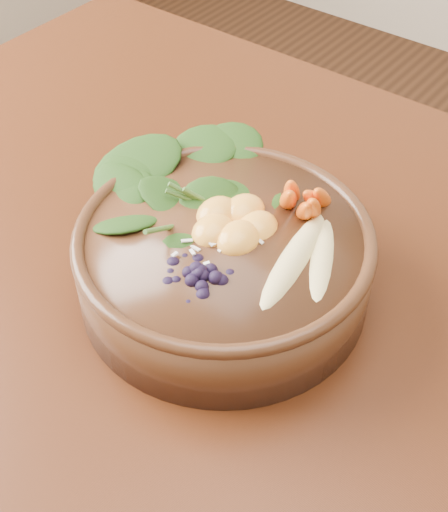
{
  "coord_description": "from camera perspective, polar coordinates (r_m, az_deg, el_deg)",
  "views": [
    {
      "loc": [
        0.0,
        -0.31,
        1.23
      ],
      "look_at": [
        -0.27,
        0.05,
        0.79
      ],
      "focal_mm": 50.0,
      "sensor_mm": 36.0,
      "label": 1
    }
  ],
  "objects": [
    {
      "name": "stoneware_bowl",
      "position": [
        0.63,
        0.0,
        -0.65
      ],
      "size": [
        0.31,
        0.31,
        0.07
      ],
      "primitive_type": "cylinder",
      "rotation": [
        0.0,
        0.0,
        0.21
      ],
      "color": "#472612",
      "rests_on": "dining_table"
    },
    {
      "name": "banana_halves",
      "position": [
        0.58,
        6.82,
        0.65
      ],
      "size": [
        0.08,
        0.15,
        0.03
      ],
      "rotation": [
        0.0,
        0.0,
        0.21
      ],
      "color": "#E0CC84",
      "rests_on": "stoneware_bowl"
    },
    {
      "name": "mandarin_cluster",
      "position": [
        0.61,
        0.81,
        3.56
      ],
      "size": [
        0.09,
        0.1,
        0.03
      ],
      "primitive_type": null,
      "rotation": [
        0.0,
        0.0,
        0.21
      ],
      "color": "#F49F34",
      "rests_on": "stoneware_bowl"
    },
    {
      "name": "coconut_flakes",
      "position": [
        0.59,
        -0.59,
        0.84
      ],
      "size": [
        0.09,
        0.08,
        0.01
      ],
      "primitive_type": null,
      "rotation": [
        0.0,
        0.0,
        0.21
      ],
      "color": "white",
      "rests_on": "stoneware_bowl"
    },
    {
      "name": "carrot_cluster",
      "position": [
        0.62,
        6.72,
        6.79
      ],
      "size": [
        0.06,
        0.06,
        0.07
      ],
      "primitive_type": null,
      "rotation": [
        0.0,
        0.0,
        0.21
      ],
      "color": "orange",
      "rests_on": "stoneware_bowl"
    },
    {
      "name": "kale_heap",
      "position": [
        0.64,
        -1.17,
        6.93
      ],
      "size": [
        0.2,
        0.18,
        0.04
      ],
      "primitive_type": null,
      "rotation": [
        0.0,
        0.0,
        0.21
      ],
      "color": "#214313",
      "rests_on": "stoneware_bowl"
    },
    {
      "name": "blueberry_pile",
      "position": [
        0.56,
        -2.13,
        -0.39
      ],
      "size": [
        0.14,
        0.11,
        0.04
      ],
      "primitive_type": null,
      "rotation": [
        0.0,
        0.0,
        0.21
      ],
      "color": "black",
      "rests_on": "stoneware_bowl"
    }
  ]
}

